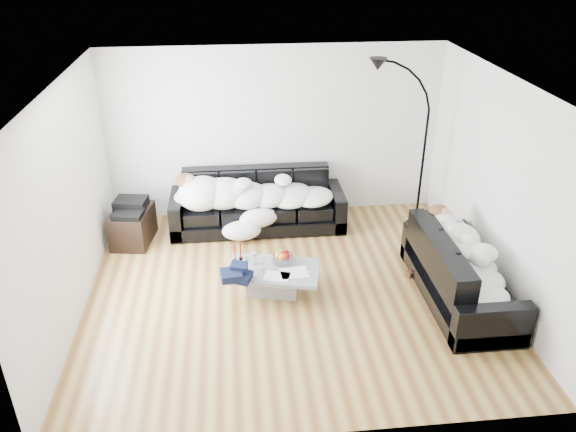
{
  "coord_description": "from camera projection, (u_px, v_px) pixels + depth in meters",
  "views": [
    {
      "loc": [
        -0.63,
        -5.78,
        4.08
      ],
      "look_at": [
        0.0,
        0.3,
        0.9
      ],
      "focal_mm": 35.0,
      "sensor_mm": 36.0,
      "label": 1
    }
  ],
  "objects": [
    {
      "name": "wall_right",
      "position": [
        499.0,
        188.0,
        6.67
      ],
      "size": [
        0.02,
        4.5,
        2.6
      ],
      "primitive_type": "cube",
      "color": "silver",
      "rests_on": "ground"
    },
    {
      "name": "sleeper_back",
      "position": [
        257.0,
        190.0,
        8.2
      ],
      "size": [
        2.17,
        0.75,
        0.43
      ],
      "primitive_type": null,
      "color": "silver",
      "rests_on": "sofa_back"
    },
    {
      "name": "teal_cushion",
      "position": [
        442.0,
        222.0,
        7.13
      ],
      "size": [
        0.42,
        0.38,
        0.2
      ],
      "primitive_type": "ellipsoid",
      "rotation": [
        0.0,
        0.0,
        0.24
      ],
      "color": "#0E6343",
      "rests_on": "sofa_right"
    },
    {
      "name": "fruit_bowl",
      "position": [
        283.0,
        256.0,
        6.99
      ],
      "size": [
        0.26,
        0.26,
        0.16
      ],
      "primitive_type": "cylinder",
      "rotation": [
        0.0,
        0.0,
        0.0
      ],
      "color": "white",
      "rests_on": "coffee_table"
    },
    {
      "name": "ceiling",
      "position": [
        291.0,
        85.0,
        5.84
      ],
      "size": [
        5.0,
        5.0,
        0.0
      ],
      "primitive_type": "plane",
      "color": "white",
      "rests_on": "ground"
    },
    {
      "name": "wine_glass_c",
      "position": [
        264.0,
        265.0,
        6.79
      ],
      "size": [
        0.09,
        0.09,
        0.18
      ],
      "primitive_type": "cylinder",
      "rotation": [
        0.0,
        0.0,
        0.13
      ],
      "color": "white",
      "rests_on": "coffee_table"
    },
    {
      "name": "wine_glass_b",
      "position": [
        246.0,
        264.0,
        6.81
      ],
      "size": [
        0.09,
        0.09,
        0.18
      ],
      "primitive_type": "cylinder",
      "rotation": [
        0.0,
        0.0,
        -0.26
      ],
      "color": "white",
      "rests_on": "coffee_table"
    },
    {
      "name": "av_cabinet",
      "position": [
        133.0,
        226.0,
        8.02
      ],
      "size": [
        0.61,
        0.8,
        0.5
      ],
      "primitive_type": "cube",
      "rotation": [
        0.0,
        0.0,
        -0.16
      ],
      "color": "black",
      "rests_on": "ground"
    },
    {
      "name": "wall_back",
      "position": [
        275.0,
        133.0,
        8.42
      ],
      "size": [
        5.0,
        0.02,
        2.6
      ],
      "primitive_type": "cube",
      "color": "silver",
      "rests_on": "ground"
    },
    {
      "name": "floor_lamp",
      "position": [
        423.0,
        157.0,
        8.04
      ],
      "size": [
        0.84,
        0.4,
        2.23
      ],
      "primitive_type": null,
      "rotation": [
        0.0,
        0.0,
        -0.09
      ],
      "color": "black",
      "rests_on": "ground"
    },
    {
      "name": "wall_left",
      "position": [
        67.0,
        207.0,
        6.21
      ],
      "size": [
        0.02,
        4.5,
        2.6
      ],
      "primitive_type": "cube",
      "color": "silver",
      "rests_on": "ground"
    },
    {
      "name": "shoes",
      "position": [
        418.0,
        269.0,
        7.41
      ],
      "size": [
        0.46,
        0.39,
        0.09
      ],
      "primitive_type": null,
      "rotation": [
        0.0,
        0.0,
        0.32
      ],
      "color": "#472311",
      "rests_on": "ground"
    },
    {
      "name": "wine_glass_a",
      "position": [
        256.0,
        257.0,
        6.94
      ],
      "size": [
        0.09,
        0.09,
        0.18
      ],
      "primitive_type": "cylinder",
      "rotation": [
        0.0,
        0.0,
        -0.19
      ],
      "color": "white",
      "rests_on": "coffee_table"
    },
    {
      "name": "candle_left",
      "position": [
        235.0,
        254.0,
        6.98
      ],
      "size": [
        0.04,
        0.04,
        0.23
      ],
      "primitive_type": "cylinder",
      "rotation": [
        0.0,
        0.0,
        -0.08
      ],
      "color": "maroon",
      "rests_on": "coffee_table"
    },
    {
      "name": "coffee_table",
      "position": [
        273.0,
        280.0,
        6.95
      ],
      "size": [
        1.24,
        0.89,
        0.33
      ],
      "primitive_type": "cube",
      "rotation": [
        0.0,
        0.0,
        -0.22
      ],
      "color": "#939699",
      "rests_on": "ground"
    },
    {
      "name": "sofa_right",
      "position": [
        462.0,
        269.0,
        6.72
      ],
      "size": [
        0.87,
        2.03,
        0.82
      ],
      "primitive_type": "cube",
      "rotation": [
        0.0,
        0.0,
        1.57
      ],
      "color": "black",
      "rests_on": "ground"
    },
    {
      "name": "navy_jacket",
      "position": [
        235.0,
        269.0,
        6.58
      ],
      "size": [
        0.32,
        0.27,
        0.16
      ],
      "primitive_type": null,
      "rotation": [
        0.0,
        0.0,
        0.02
      ],
      "color": "black",
      "rests_on": "coffee_table"
    },
    {
      "name": "sofa_back",
      "position": [
        258.0,
        201.0,
        8.34
      ],
      "size": [
        2.57,
        0.89,
        0.84
      ],
      "primitive_type": "cube",
      "color": "black",
      "rests_on": "ground"
    },
    {
      "name": "sleeper_right",
      "position": [
        464.0,
        253.0,
        6.62
      ],
      "size": [
        0.73,
        1.74,
        0.42
      ],
      "primitive_type": null,
      "rotation": [
        0.0,
        0.0,
        1.57
      ],
      "color": "silver",
      "rests_on": "sofa_right"
    },
    {
      "name": "newspaper_a",
      "position": [
        294.0,
        272.0,
        6.79
      ],
      "size": [
        0.35,
        0.28,
        0.01
      ],
      "primitive_type": "cube",
      "rotation": [
        0.0,
        0.0,
        0.08
      ],
      "color": "silver",
      "rests_on": "coffee_table"
    },
    {
      "name": "newspaper_b",
      "position": [
        277.0,
        276.0,
        6.72
      ],
      "size": [
        0.35,
        0.29,
        0.01
      ],
      "primitive_type": "cube",
      "rotation": [
        0.0,
        0.0,
        -0.27
      ],
      "color": "silver",
      "rests_on": "coffee_table"
    },
    {
      "name": "candle_right",
      "position": [
        240.0,
        251.0,
        7.02
      ],
      "size": [
        0.05,
        0.05,
        0.24
      ],
      "primitive_type": "cylinder",
      "rotation": [
        0.0,
        0.0,
        -0.02
      ],
      "color": "maroon",
      "rests_on": "coffee_table"
    },
    {
      "name": "ground",
      "position": [
        290.0,
        290.0,
        7.04
      ],
      "size": [
        5.0,
        5.0,
        0.0
      ],
      "primitive_type": "plane",
      "color": "brown",
      "rests_on": "ground"
    },
    {
      "name": "stereo",
      "position": [
        130.0,
        206.0,
        7.88
      ],
      "size": [
        0.49,
        0.4,
        0.13
      ],
      "primitive_type": "cube",
      "rotation": [
        0.0,
        0.0,
        -0.16
      ],
      "color": "black",
      "rests_on": "av_cabinet"
    }
  ]
}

